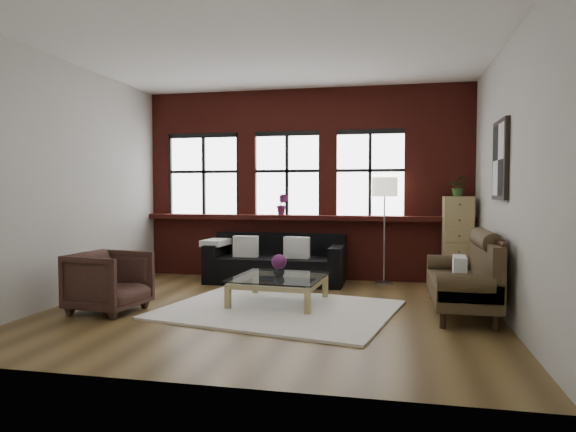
% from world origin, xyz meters
% --- Properties ---
extents(floor, '(5.50, 5.50, 0.00)m').
position_xyz_m(floor, '(0.00, 0.00, 0.00)').
color(floor, brown).
rests_on(floor, ground).
extents(ceiling, '(5.50, 5.50, 0.00)m').
position_xyz_m(ceiling, '(0.00, 0.00, 3.20)').
color(ceiling, white).
rests_on(ceiling, ground).
extents(wall_back, '(5.50, 0.00, 5.50)m').
position_xyz_m(wall_back, '(0.00, 2.50, 1.60)').
color(wall_back, beige).
rests_on(wall_back, ground).
extents(wall_front, '(5.50, 0.00, 5.50)m').
position_xyz_m(wall_front, '(0.00, -2.50, 1.60)').
color(wall_front, beige).
rests_on(wall_front, ground).
extents(wall_left, '(0.00, 5.00, 5.00)m').
position_xyz_m(wall_left, '(-2.75, 0.00, 1.60)').
color(wall_left, beige).
rests_on(wall_left, ground).
extents(wall_right, '(0.00, 5.00, 5.00)m').
position_xyz_m(wall_right, '(2.75, 0.00, 1.60)').
color(wall_right, beige).
rests_on(wall_right, ground).
extents(brick_backwall, '(5.50, 0.12, 3.20)m').
position_xyz_m(brick_backwall, '(0.00, 2.44, 1.60)').
color(brick_backwall, maroon).
rests_on(brick_backwall, floor).
extents(sill_ledge, '(5.50, 0.30, 0.08)m').
position_xyz_m(sill_ledge, '(0.00, 2.35, 1.04)').
color(sill_ledge, maroon).
rests_on(sill_ledge, brick_backwall).
extents(window_left, '(1.38, 0.10, 1.50)m').
position_xyz_m(window_left, '(-1.80, 2.45, 1.75)').
color(window_left, black).
rests_on(window_left, brick_backwall).
extents(window_mid, '(1.38, 0.10, 1.50)m').
position_xyz_m(window_mid, '(-0.30, 2.45, 1.75)').
color(window_mid, black).
rests_on(window_mid, brick_backwall).
extents(window_right, '(1.38, 0.10, 1.50)m').
position_xyz_m(window_right, '(1.10, 2.45, 1.75)').
color(window_right, black).
rests_on(window_right, brick_backwall).
extents(wall_poster, '(0.05, 0.74, 0.94)m').
position_xyz_m(wall_poster, '(2.72, 0.30, 1.85)').
color(wall_poster, black).
rests_on(wall_poster, wall_right).
extents(shag_rug, '(3.11, 2.65, 0.03)m').
position_xyz_m(shag_rug, '(0.10, 0.00, 0.01)').
color(shag_rug, silver).
rests_on(shag_rug, floor).
extents(dark_sofa, '(2.20, 0.89, 0.80)m').
position_xyz_m(dark_sofa, '(-0.38, 1.90, 0.40)').
color(dark_sofa, black).
rests_on(dark_sofa, floor).
extents(pillow_a, '(0.41, 0.16, 0.34)m').
position_xyz_m(pillow_a, '(-0.85, 1.80, 0.59)').
color(pillow_a, silver).
rests_on(pillow_a, dark_sofa).
extents(pillow_b, '(0.41, 0.19, 0.34)m').
position_xyz_m(pillow_b, '(-0.01, 1.80, 0.59)').
color(pillow_b, silver).
rests_on(pillow_b, dark_sofa).
extents(vintage_settee, '(0.80, 1.80, 0.96)m').
position_xyz_m(vintage_settee, '(2.30, 0.34, 0.48)').
color(vintage_settee, '#3C2F1B').
rests_on(vintage_settee, floor).
extents(pillow_settee, '(0.16, 0.39, 0.34)m').
position_xyz_m(pillow_settee, '(2.22, -0.21, 0.59)').
color(pillow_settee, silver).
rests_on(pillow_settee, vintage_settee).
extents(armchair, '(0.92, 0.90, 0.75)m').
position_xyz_m(armchair, '(-1.92, -0.48, 0.37)').
color(armchair, '#36211B').
rests_on(armchair, floor).
extents(coffee_table, '(1.22, 1.22, 0.38)m').
position_xyz_m(coffee_table, '(0.03, 0.35, 0.18)').
color(coffee_table, tan).
rests_on(coffee_table, shag_rug).
extents(vase, '(0.19, 0.19, 0.15)m').
position_xyz_m(vase, '(0.03, 0.35, 0.45)').
color(vase, '#B2B2B2').
rests_on(vase, coffee_table).
extents(flowers, '(0.20, 0.20, 0.20)m').
position_xyz_m(flowers, '(0.03, 0.35, 0.56)').
color(flowers, '#6B245E').
rests_on(flowers, vase).
extents(drawer_chest, '(0.43, 0.43, 1.40)m').
position_xyz_m(drawer_chest, '(2.45, 2.04, 0.70)').
color(drawer_chest, tan).
rests_on(drawer_chest, floor).
extents(potted_plant_top, '(0.31, 0.28, 0.30)m').
position_xyz_m(potted_plant_top, '(2.45, 2.04, 1.55)').
color(potted_plant_top, '#2D5923').
rests_on(potted_plant_top, drawer_chest).
extents(floor_lamp, '(0.40, 0.40, 1.85)m').
position_xyz_m(floor_lamp, '(1.35, 2.13, 0.93)').
color(floor_lamp, '#A5A5A8').
rests_on(floor_lamp, floor).
extents(sill_plant, '(0.21, 0.17, 0.36)m').
position_xyz_m(sill_plant, '(-0.36, 2.32, 1.26)').
color(sill_plant, '#6B245E').
rests_on(sill_plant, sill_ledge).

